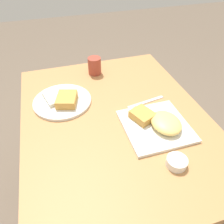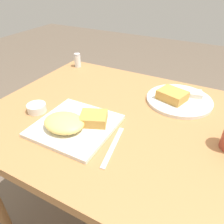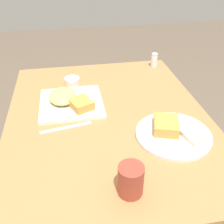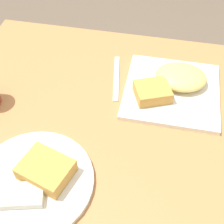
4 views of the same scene
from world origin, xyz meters
name	(u,v)px [view 1 (image 1 of 4)]	position (x,y,z in m)	size (l,w,h in m)	color
ground_plane	(114,198)	(0.00, 0.00, 0.00)	(8.00, 8.00, 0.00)	brown
dining_table	(115,130)	(0.00, 0.00, 0.67)	(1.08, 0.84, 0.76)	#B27A47
plate_square_near	(158,123)	(-0.12, -0.16, 0.78)	(0.28, 0.28, 0.06)	white
plate_oval_far	(62,100)	(0.17, 0.22, 0.77)	(0.28, 0.28, 0.05)	white
sauce_ramekin	(177,162)	(-0.32, -0.13, 0.77)	(0.08, 0.08, 0.03)	white
butter_knife	(146,102)	(0.06, -0.18, 0.76)	(0.05, 0.20, 0.00)	silver
coffee_mug	(95,66)	(0.40, 0.00, 0.81)	(0.08, 0.08, 0.10)	#9E3D2D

